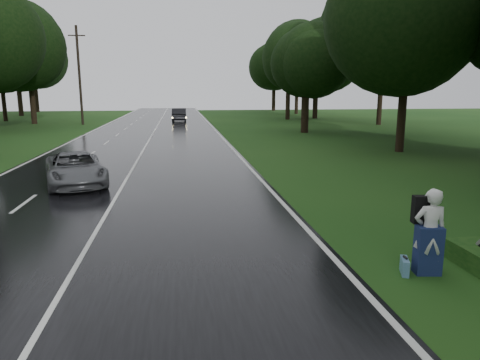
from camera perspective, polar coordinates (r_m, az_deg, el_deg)
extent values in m
plane|color=#1F4614|center=(8.74, -23.41, -15.62)|extent=(160.00, 160.00, 0.00)
cube|color=black|center=(27.85, -12.64, 3.38)|extent=(12.00, 140.00, 0.04)
cube|color=silver|center=(27.84, -12.64, 3.43)|extent=(0.12, 140.00, 0.01)
imported|color=#56585B|center=(19.20, -20.56, 1.38)|extent=(3.45, 5.19, 1.32)
imported|color=black|center=(55.61, -7.89, 8.37)|extent=(1.77, 4.92, 1.61)
imported|color=silver|center=(10.13, 23.38, -6.17)|extent=(0.74, 0.54, 1.87)
cube|color=navy|center=(10.25, 23.20, -8.36)|extent=(0.57, 0.42, 1.05)
cube|color=black|center=(10.22, 22.60, -3.55)|extent=(0.45, 0.28, 0.60)
cube|color=teal|center=(10.18, 20.55, -10.42)|extent=(0.29, 0.50, 0.34)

